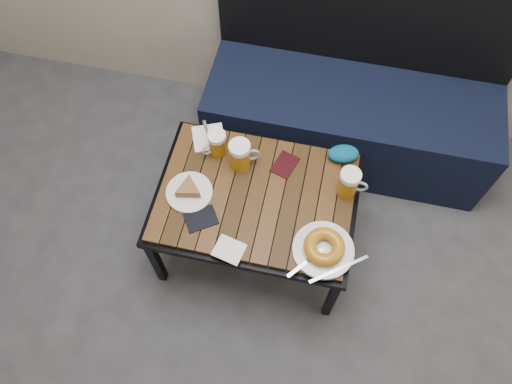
% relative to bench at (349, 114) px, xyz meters
% --- Properties ---
extents(room_shell, '(4.00, 4.00, 4.00)m').
position_rel_bench_xyz_m(room_shell, '(-0.18, -1.26, 1.48)').
color(room_shell, gray).
rests_on(room_shell, ground).
extents(bench, '(1.40, 0.50, 0.95)m').
position_rel_bench_xyz_m(bench, '(0.00, 0.00, 0.00)').
color(bench, black).
rests_on(bench, ground).
extents(cafe_table, '(0.84, 0.62, 0.47)m').
position_rel_bench_xyz_m(cafe_table, '(-0.34, -0.66, 0.16)').
color(cafe_table, black).
rests_on(cafe_table, ground).
extents(beer_mug_left, '(0.11, 0.11, 0.12)m').
position_rel_bench_xyz_m(beer_mug_left, '(-0.54, -0.48, 0.26)').
color(beer_mug_left, '#9D660C').
rests_on(beer_mug_left, cafe_table).
extents(beer_mug_centre, '(0.14, 0.11, 0.14)m').
position_rel_bench_xyz_m(beer_mug_centre, '(-0.43, -0.53, 0.27)').
color(beer_mug_centre, '#9D660C').
rests_on(beer_mug_centre, cafe_table).
extents(beer_mug_right, '(0.12, 0.08, 0.14)m').
position_rel_bench_xyz_m(beer_mug_right, '(0.03, -0.56, 0.27)').
color(beer_mug_right, '#9D660C').
rests_on(beer_mug_right, cafe_table).
extents(plate_pie, '(0.19, 0.19, 0.05)m').
position_rel_bench_xyz_m(plate_pie, '(-0.61, -0.71, 0.22)').
color(plate_pie, white).
rests_on(plate_pie, cafe_table).
extents(plate_bagel, '(0.29, 0.27, 0.07)m').
position_rel_bench_xyz_m(plate_bagel, '(-0.03, -0.84, 0.23)').
color(plate_bagel, white).
rests_on(plate_bagel, cafe_table).
extents(napkin_left, '(0.18, 0.18, 0.01)m').
position_rel_bench_xyz_m(napkin_left, '(-0.60, -0.43, 0.20)').
color(napkin_left, white).
rests_on(napkin_left, cafe_table).
extents(napkin_right, '(0.13, 0.12, 0.01)m').
position_rel_bench_xyz_m(napkin_right, '(-0.39, -0.92, 0.20)').
color(napkin_right, white).
rests_on(napkin_right, cafe_table).
extents(passport_navy, '(0.16, 0.15, 0.01)m').
position_rel_bench_xyz_m(passport_navy, '(-0.53, -0.81, 0.20)').
color(passport_navy, black).
rests_on(passport_navy, cafe_table).
extents(passport_burgundy, '(0.12, 0.14, 0.01)m').
position_rel_bench_xyz_m(passport_burgundy, '(-0.25, -0.49, 0.20)').
color(passport_burgundy, black).
rests_on(passport_burgundy, cafe_table).
extents(knit_pouch, '(0.15, 0.12, 0.06)m').
position_rel_bench_xyz_m(knit_pouch, '(-0.01, -0.40, 0.23)').
color(knit_pouch, navy).
rests_on(knit_pouch, cafe_table).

